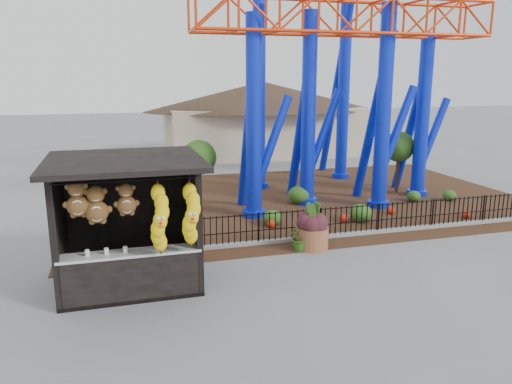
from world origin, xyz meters
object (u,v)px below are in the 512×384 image
object	(u,v)px
prize_booth	(129,226)
roller_coaster	(327,37)
terracotta_planter	(312,237)
potted_plant	(301,237)

from	to	relation	value
prize_booth	roller_coaster	world-z (taller)	roller_coaster
roller_coaster	terracotta_planter	world-z (taller)	roller_coaster
roller_coaster	potted_plant	distance (m)	9.14
terracotta_planter	prize_booth	bearing A→B (deg)	-164.87
potted_plant	terracotta_planter	bearing A→B (deg)	24.69
terracotta_planter	potted_plant	size ratio (longest dim) A/B	1.18
potted_plant	prize_booth	bearing A→B (deg)	-154.73
prize_booth	roller_coaster	size ratio (longest dim) A/B	0.32
terracotta_planter	roller_coaster	bearing A→B (deg)	64.00
prize_booth	roller_coaster	xyz separation A→B (m)	(8.10, 7.34, 4.91)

